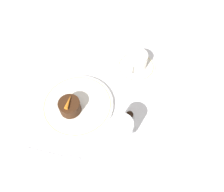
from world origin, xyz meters
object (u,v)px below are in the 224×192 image
object	(u,v)px
fork	(59,156)
dessert_cake	(70,106)
coffee_cup	(137,60)
dinner_plate	(78,105)
wine_glass	(121,129)

from	to	relation	value
fork	dessert_cake	size ratio (longest dim) A/B	2.50
coffee_cup	dessert_cake	bearing A→B (deg)	-26.91
dinner_plate	dessert_cake	size ratio (longest dim) A/B	3.47
wine_glass	fork	world-z (taller)	wine_glass
fork	dessert_cake	xyz separation A→B (m)	(-0.16, -0.04, 0.03)
wine_glass	coffee_cup	bearing A→B (deg)	-169.72
wine_glass	fork	xyz separation A→B (m)	(0.13, -0.16, -0.08)
coffee_cup	dessert_cake	distance (m)	0.31
wine_glass	dessert_cake	bearing A→B (deg)	-97.39
dessert_cake	coffee_cup	bearing A→B (deg)	153.09
fork	dessert_cake	world-z (taller)	dessert_cake
fork	dessert_cake	distance (m)	0.17
coffee_cup	dessert_cake	xyz separation A→B (m)	(0.28, -0.14, -0.01)
dinner_plate	fork	bearing A→B (deg)	9.10
coffee_cup	dinner_plate	bearing A→B (deg)	-27.65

